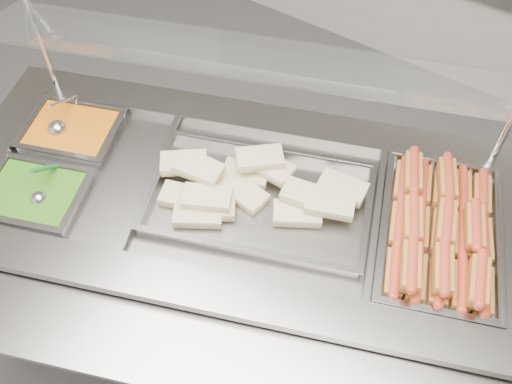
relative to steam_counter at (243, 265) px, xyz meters
The scene contains 11 objects.
steam_counter is the anchor object (origin of this frame).
tray_rail 0.67m from the steam_counter, 69.30° to the right, with size 1.82×0.98×0.05m.
sneeze_guard 0.87m from the steam_counter, 110.70° to the left, with size 1.69×0.88×0.45m.
pan_hotdogs 0.77m from the steam_counter, 20.70° to the left, with size 0.53×0.65×0.10m.
pan_wraps 0.44m from the steam_counter, 20.70° to the left, with size 0.80×0.63×0.07m.
pan_beans 0.80m from the steam_counter, behind, with size 0.38×0.34×0.10m.
pan_peas 0.80m from the steam_counter, 146.63° to the right, with size 0.38×0.34×0.10m.
hotdogs_in_buns 0.79m from the steam_counter, 20.03° to the left, with size 0.47×0.60×0.12m.
tortilla_wraps 0.48m from the steam_counter, 57.10° to the left, with size 0.67×0.46×0.10m.
ladle 0.86m from the steam_counter, behind, with size 0.10×0.19×0.15m.
serving_spoon 0.80m from the steam_counter, 145.60° to the right, with size 0.09×0.17×0.15m.
Camera 1 is at (0.59, -0.46, 2.40)m, focal length 40.00 mm.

